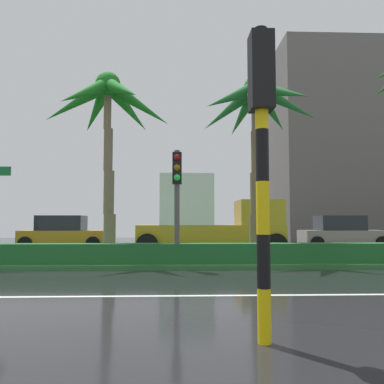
{
  "coord_description": "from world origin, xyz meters",
  "views": [
    {
      "loc": [
        5.7,
        -5.85,
        1.42
      ],
      "look_at": [
        6.3,
        9.88,
        2.57
      ],
      "focal_mm": 37.83,
      "sensor_mm": 36.0,
      "label": 1
    }
  ],
  "objects_px": {
    "palm_tree_centre_right": "(256,114)",
    "traffic_signal_median_right": "(177,185)",
    "palm_tree_centre": "(108,109)",
    "traffic_signal_foreground": "(261,123)",
    "car_in_traffic_second": "(63,233)",
    "car_in_traffic_third": "(341,233)",
    "box_truck_lead": "(208,219)"
  },
  "relations": [
    {
      "from": "palm_tree_centre",
      "to": "car_in_traffic_second",
      "type": "bearing_deg",
      "value": 116.27
    },
    {
      "from": "palm_tree_centre_right",
      "to": "car_in_traffic_third",
      "type": "height_order",
      "value": "palm_tree_centre_right"
    },
    {
      "from": "car_in_traffic_third",
      "to": "car_in_traffic_second",
      "type": "bearing_deg",
      "value": 179.15
    },
    {
      "from": "traffic_signal_median_right",
      "to": "car_in_traffic_second",
      "type": "bearing_deg",
      "value": 123.1
    },
    {
      "from": "palm_tree_centre",
      "to": "traffic_signal_median_right",
      "type": "height_order",
      "value": "palm_tree_centre"
    },
    {
      "from": "traffic_signal_median_right",
      "to": "car_in_traffic_third",
      "type": "height_order",
      "value": "traffic_signal_median_right"
    },
    {
      "from": "traffic_signal_foreground",
      "to": "car_in_traffic_second",
      "type": "bearing_deg",
      "value": -67.2
    },
    {
      "from": "car_in_traffic_second",
      "to": "car_in_traffic_third",
      "type": "relative_size",
      "value": 1.0
    },
    {
      "from": "traffic_signal_foreground",
      "to": "car_in_traffic_third",
      "type": "xyz_separation_m",
      "value": [
        7.59,
        16.08,
        -1.79
      ]
    },
    {
      "from": "palm_tree_centre_right",
      "to": "traffic_signal_median_right",
      "type": "relative_size",
      "value": 1.9
    },
    {
      "from": "traffic_signal_median_right",
      "to": "car_in_traffic_second",
      "type": "distance_m",
      "value": 10.81
    },
    {
      "from": "traffic_signal_median_right",
      "to": "traffic_signal_foreground",
      "type": "xyz_separation_m",
      "value": [
        1.02,
        -7.36,
        0.1
      ]
    },
    {
      "from": "car_in_traffic_second",
      "to": "box_truck_lead",
      "type": "distance_m",
      "value": 7.87
    },
    {
      "from": "palm_tree_centre",
      "to": "palm_tree_centre_right",
      "type": "xyz_separation_m",
      "value": [
        5.31,
        -0.16,
        -0.15
      ]
    },
    {
      "from": "palm_tree_centre_right",
      "to": "box_truck_lead",
      "type": "relative_size",
      "value": 1.02
    },
    {
      "from": "box_truck_lead",
      "to": "car_in_traffic_third",
      "type": "distance_m",
      "value": 7.78
    },
    {
      "from": "car_in_traffic_second",
      "to": "box_truck_lead",
      "type": "xyz_separation_m",
      "value": [
        7.23,
        -3.04,
        0.72
      ]
    },
    {
      "from": "palm_tree_centre_right",
      "to": "car_in_traffic_second",
      "type": "distance_m",
      "value": 11.98
    },
    {
      "from": "traffic_signal_median_right",
      "to": "box_truck_lead",
      "type": "distance_m",
      "value": 6.14
    },
    {
      "from": "box_truck_lead",
      "to": "palm_tree_centre",
      "type": "bearing_deg",
      "value": -135.82
    },
    {
      "from": "car_in_traffic_second",
      "to": "traffic_signal_foreground",
      "type": "bearing_deg",
      "value": -67.2
    },
    {
      "from": "car_in_traffic_third",
      "to": "palm_tree_centre_right",
      "type": "bearing_deg",
      "value": -130.56
    },
    {
      "from": "traffic_signal_foreground",
      "to": "car_in_traffic_third",
      "type": "height_order",
      "value": "traffic_signal_foreground"
    },
    {
      "from": "palm_tree_centre_right",
      "to": "box_truck_lead",
      "type": "bearing_deg",
      "value": 110.14
    },
    {
      "from": "traffic_signal_foreground",
      "to": "box_truck_lead",
      "type": "height_order",
      "value": "traffic_signal_foreground"
    },
    {
      "from": "palm_tree_centre",
      "to": "car_in_traffic_third",
      "type": "height_order",
      "value": "palm_tree_centre"
    },
    {
      "from": "traffic_signal_median_right",
      "to": "palm_tree_centre",
      "type": "bearing_deg",
      "value": 139.12
    },
    {
      "from": "palm_tree_centre_right",
      "to": "traffic_signal_median_right",
      "type": "height_order",
      "value": "palm_tree_centre_right"
    },
    {
      "from": "palm_tree_centre",
      "to": "box_truck_lead",
      "type": "height_order",
      "value": "palm_tree_centre"
    },
    {
      "from": "palm_tree_centre_right",
      "to": "car_in_traffic_third",
      "type": "distance_m",
      "value": 9.93
    },
    {
      "from": "traffic_signal_foreground",
      "to": "car_in_traffic_third",
      "type": "relative_size",
      "value": 0.88
    },
    {
      "from": "palm_tree_centre_right",
      "to": "traffic_signal_median_right",
      "type": "bearing_deg",
      "value": -145.08
    }
  ]
}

